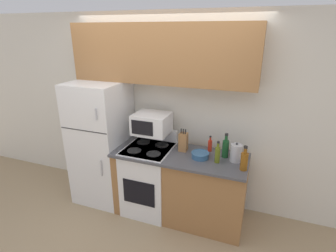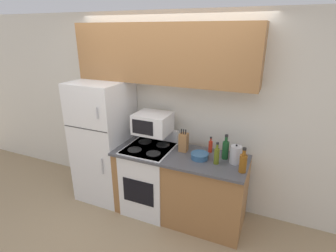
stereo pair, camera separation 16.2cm
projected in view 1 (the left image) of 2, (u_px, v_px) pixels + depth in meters
The scene contains 15 objects.
ground_plane at pixel (146, 222), 3.36m from camera, with size 12.00×12.00×0.00m, color tan.
wall_back at pixel (166, 111), 3.57m from camera, with size 8.00×0.05×2.55m.
lower_cabinets at pixel (180, 185), 3.36m from camera, with size 1.63×0.67×0.89m.
refrigerator at pixel (102, 142), 3.64m from camera, with size 0.69×0.74×1.69m.
upper_cabinets at pixel (161, 54), 3.14m from camera, with size 2.32×0.32×0.71m.
stove at pixel (149, 178), 3.48m from camera, with size 0.59×0.65×1.07m.
microwave at pixel (152, 123), 3.33m from camera, with size 0.44×0.39×0.26m.
knife_block at pixel (183, 142), 3.25m from camera, with size 0.10×0.10×0.29m.
bowl at pixel (200, 155), 3.09m from camera, with size 0.21×0.21×0.07m.
bottle_wine_green at pixel (225, 148), 3.08m from camera, with size 0.08×0.08×0.30m.
bottle_hot_sauce at pixel (210, 145), 3.25m from camera, with size 0.05×0.05×0.20m.
bottle_whiskey at pixel (244, 161), 2.80m from camera, with size 0.08×0.08×0.28m.
bottle_olive_oil at pixel (217, 154), 2.96m from camera, with size 0.06×0.06×0.26m.
bottle_soy_sauce at pixel (235, 152), 3.10m from camera, with size 0.05×0.05×0.18m.
kettle at pixel (236, 153), 2.98m from camera, with size 0.13×0.13×0.23m.
Camera 1 is at (1.21, -2.45, 2.32)m, focal length 28.00 mm.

